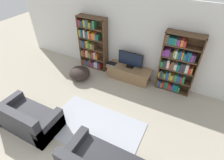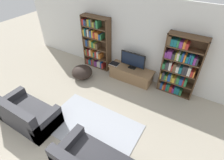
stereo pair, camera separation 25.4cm
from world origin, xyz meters
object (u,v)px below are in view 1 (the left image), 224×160
at_px(couch_left_sectional, 27,119).
at_px(bookshelf_right, 177,65).
at_px(beanbag_ottoman, 80,73).
at_px(tv_stand, 129,73).
at_px(bookshelf_left, 92,44).
at_px(laptop, 112,64).
at_px(television, 131,60).

bearing_deg(couch_left_sectional, bookshelf_right, 47.96).
xyz_separation_m(bookshelf_right, beanbag_ottoman, (-2.87, -0.89, -0.68)).
relative_size(tv_stand, beanbag_ottoman, 2.15).
bearing_deg(bookshelf_left, couch_left_sectional, -88.63).
bearing_deg(bookshelf_left, tv_stand, -5.47).
relative_size(bookshelf_right, laptop, 6.07).
bearing_deg(laptop, bookshelf_left, 167.94).
xyz_separation_m(television, laptop, (-0.61, -0.10, -0.28)).
bearing_deg(television, laptop, -170.22).
xyz_separation_m(bookshelf_right, laptop, (-2.00, -0.19, -0.44)).
bearing_deg(beanbag_ottoman, couch_left_sectional, -88.55).
distance_m(bookshelf_left, beanbag_ottoman, 1.13).
distance_m(bookshelf_left, bookshelf_right, 2.89).
bearing_deg(bookshelf_right, beanbag_ottoman, -162.83).
distance_m(bookshelf_left, laptop, 1.01).
height_order(television, beanbag_ottoman, television).
xyz_separation_m(bookshelf_left, laptop, (0.89, -0.19, -0.45)).
relative_size(bookshelf_right, beanbag_ottoman, 2.70).
bearing_deg(laptop, bookshelf_right, 5.38).
bearing_deg(beanbag_ottoman, bookshelf_left, 91.14).
relative_size(bookshelf_left, beanbag_ottoman, 2.70).
height_order(couch_left_sectional, beanbag_ottoman, couch_left_sectional).
distance_m(laptop, beanbag_ottoman, 1.14).
relative_size(bookshelf_right, television, 2.26).
bearing_deg(couch_left_sectional, tv_stand, 64.48).
bearing_deg(laptop, beanbag_ottoman, -141.22).
xyz_separation_m(bookshelf_right, television, (-1.39, -0.08, -0.17)).
relative_size(tv_stand, laptop, 4.82).
distance_m(television, beanbag_ottoman, 1.76).
distance_m(bookshelf_right, beanbag_ottoman, 3.08).
distance_m(tv_stand, couch_left_sectional, 3.30).
relative_size(bookshelf_left, couch_left_sectional, 1.22).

